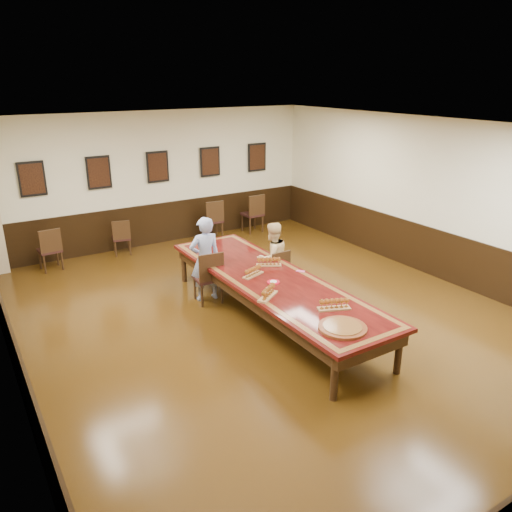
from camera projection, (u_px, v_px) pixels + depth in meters
floor at (271, 319)px, 8.60m from camera, size 8.00×10.00×0.02m
ceiling at (274, 128)px, 7.51m from camera, size 8.00×10.00×0.02m
wall_back at (157, 179)px, 12.05m from camera, size 8.00×0.02×3.20m
wall_right at (438, 199)px, 10.05m from camera, size 0.02×10.00×3.20m
chair_man at (208, 276)px, 9.11m from camera, size 0.52×0.55×1.00m
chair_woman at (275, 271)px, 9.50m from camera, size 0.44×0.47×0.88m
spare_chair_a at (49, 249)px, 10.64m from camera, size 0.48×0.51×0.94m
spare_chair_b at (121, 237)px, 11.59m from camera, size 0.48×0.50×0.85m
spare_chair_c at (212, 219)px, 12.70m from camera, size 0.52×0.56×1.01m
spare_chair_d at (252, 213)px, 13.25m from camera, size 0.49×0.53×1.03m
person_man at (205, 259)px, 9.10m from camera, size 0.62×0.44×1.59m
person_woman at (272, 258)px, 9.48m from camera, size 0.71×0.57×1.38m
pink_phone at (300, 271)px, 8.64m from camera, size 0.15×0.16×0.01m
wainscoting at (272, 292)px, 8.43m from camera, size 8.00×10.00×1.00m
conference_table at (272, 286)px, 8.39m from camera, size 1.40×5.00×0.76m
posters at (158, 167)px, 11.89m from camera, size 6.14×0.04×0.74m
flight_a at (253, 272)px, 8.44m from camera, size 0.45×0.27×0.16m
flight_b at (269, 262)px, 8.88m from camera, size 0.45×0.34×0.17m
flight_c at (268, 292)px, 7.62m from camera, size 0.47×0.37×0.18m
flight_d at (334, 304)px, 7.22m from camera, size 0.50×0.31×0.18m
red_plate_grp at (273, 282)px, 8.17m from camera, size 0.21×0.21×0.03m
carved_platter at (342, 328)px, 6.67m from camera, size 0.82×0.82×0.05m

